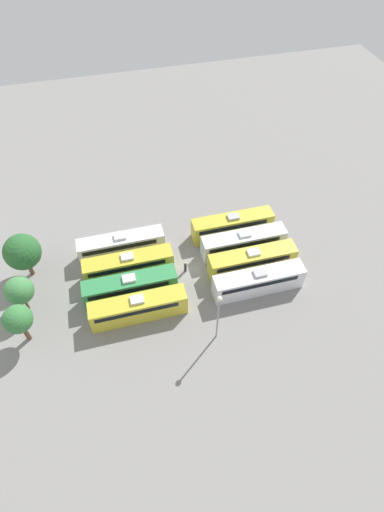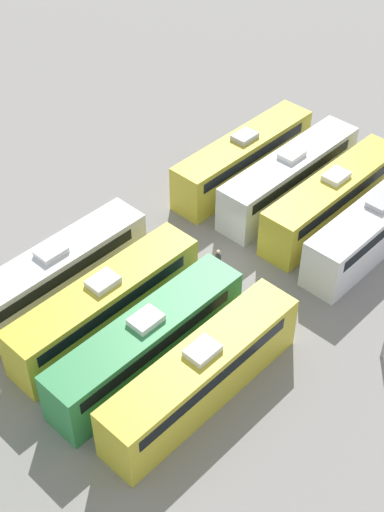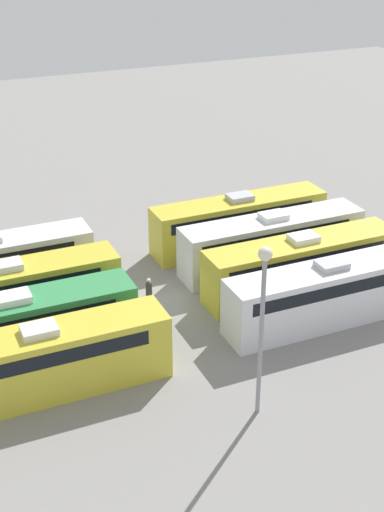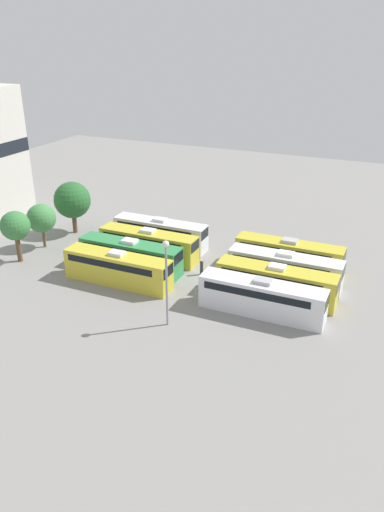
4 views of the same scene
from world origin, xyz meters
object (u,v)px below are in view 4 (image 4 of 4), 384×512
worker_person (202,268)px  bus_4 (118,268)px  bus_0 (262,297)px  bus_6 (148,244)px  light_pole (166,270)px  tree_2 (72,200)px  bus_3 (289,255)px  bus_5 (130,255)px  bus_2 (284,268)px  bus_7 (160,232)px  bus_1 (276,282)px  tree_1 (41,218)px  tree_0 (15,226)px

worker_person → bus_4: bearing=126.8°
bus_0 → bus_6: size_ratio=1.00×
light_pole → tree_2: 26.28m
bus_3 → light_pole: 17.65m
bus_4 → bus_5: size_ratio=1.00×
bus_2 → light_pole: size_ratio=1.44×
bus_5 → bus_7: bearing=0.8°
bus_2 → bus_7: 16.89m
worker_person → tree_2: tree_2 is taller
worker_person → light_pole: 11.66m
bus_1 → tree_1: 29.40m
bus_0 → tree_1: (4.49, 28.91, 1.94)m
bus_0 → tree_1: tree_1 is taller
bus_7 → light_pole: (-15.90, -8.96, 3.74)m
bus_3 → tree_1: 29.52m
bus_6 → tree_2: size_ratio=1.74×
bus_4 → tree_2: size_ratio=1.74×
tree_2 → bus_6: bearing=-104.3°
bus_4 → worker_person: 9.08m
bus_3 → light_pole: (-15.73, 7.06, 3.74)m
bus_1 → tree_0: bearing=96.7°
bus_0 → tree_0: (-0.01, 28.79, 2.50)m
bus_6 → light_pole: 15.28m
bus_3 → bus_6: bearing=103.1°
bus_3 → bus_6: (-3.63, 15.60, 0.00)m
bus_4 → tree_2: 16.64m
bus_5 → bus_6: bearing=-5.1°
bus_4 → light_pole: light_pole is taller
tree_1 → bus_3: bearing=-78.4°
tree_2 → bus_5: bearing=-118.7°
bus_5 → tree_0: size_ratio=1.96×
bus_1 → bus_4: 16.31m
bus_0 → bus_6: (6.80, 15.67, 0.00)m
light_pole → bus_7: bearing=29.4°
bus_6 → worker_person: bearing=-101.5°
bus_1 → bus_3: bearing=3.8°
bus_3 → bus_6: 16.02m
bus_3 → light_pole: bearing=155.8°
bus_6 → tree_1: 13.58m
bus_7 → light_pole: bearing=-150.6°
bus_0 → bus_1: same height
bus_2 → bus_5: (-3.61, 16.37, 0.00)m
bus_4 → bus_6: bearing=1.2°
bus_1 → worker_person: size_ratio=6.59×
bus_7 → bus_1: bearing=-113.5°
bus_4 → bus_1: bearing=-77.4°
worker_person → tree_0: size_ratio=0.30×
bus_0 → light_pole: size_ratio=1.44×
bus_7 → bus_4: bearing=-177.0°
bus_5 → tree_1: (1.24, 12.93, 1.94)m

